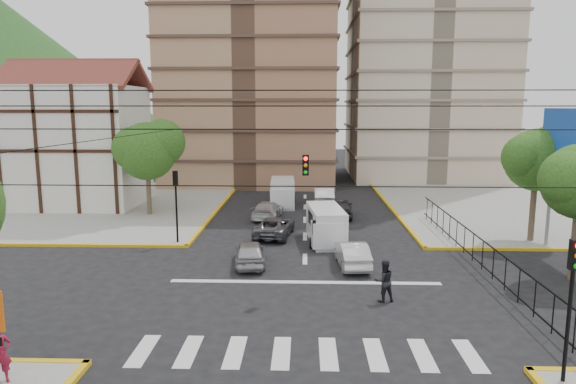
{
  "coord_description": "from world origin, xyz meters",
  "views": [
    {
      "loc": [
        -0.03,
        -22.41,
        8.33
      ],
      "look_at": [
        -0.89,
        3.58,
        4.0
      ],
      "focal_mm": 32.0,
      "sensor_mm": 36.0,
      "label": 1
    }
  ],
  "objects_px": {
    "traffic_light_se": "(572,287)",
    "van_right_lane": "(326,226)",
    "van_left_lane": "(283,193)",
    "pedestrian_sw_corner": "(0,354)",
    "car_silver_front_left": "(250,253)",
    "car_white_front_right": "(352,254)",
    "traffic_light_nw": "(176,194)",
    "pedestrian_crosswalk": "(384,281)"
  },
  "relations": [
    {
      "from": "traffic_light_nw",
      "to": "car_silver_front_left",
      "type": "relative_size",
      "value": 1.12
    },
    {
      "from": "traffic_light_se",
      "to": "pedestrian_crosswalk",
      "type": "height_order",
      "value": "traffic_light_se"
    },
    {
      "from": "traffic_light_nw",
      "to": "pedestrian_sw_corner",
      "type": "height_order",
      "value": "traffic_light_nw"
    },
    {
      "from": "traffic_light_nw",
      "to": "car_silver_front_left",
      "type": "xyz_separation_m",
      "value": [
        4.86,
        -3.93,
        -2.45
      ]
    },
    {
      "from": "traffic_light_se",
      "to": "van_right_lane",
      "type": "xyz_separation_m",
      "value": [
        -6.51,
        16.28,
        -2.06
      ]
    },
    {
      "from": "pedestrian_sw_corner",
      "to": "traffic_light_se",
      "type": "bearing_deg",
      "value": -39.74
    },
    {
      "from": "van_left_lane",
      "to": "car_silver_front_left",
      "type": "relative_size",
      "value": 1.29
    },
    {
      "from": "van_left_lane",
      "to": "van_right_lane",
      "type": "bearing_deg",
      "value": -77.07
    },
    {
      "from": "van_right_lane",
      "to": "pedestrian_sw_corner",
      "type": "bearing_deg",
      "value": -128.26
    },
    {
      "from": "car_silver_front_left",
      "to": "pedestrian_sw_corner",
      "type": "xyz_separation_m",
      "value": [
        -6.15,
        -12.33,
        0.39
      ]
    },
    {
      "from": "van_left_lane",
      "to": "car_white_front_right",
      "type": "height_order",
      "value": "van_left_lane"
    },
    {
      "from": "car_silver_front_left",
      "to": "car_white_front_right",
      "type": "height_order",
      "value": "car_white_front_right"
    },
    {
      "from": "van_left_lane",
      "to": "pedestrian_sw_corner",
      "type": "distance_m",
      "value": 29.67
    },
    {
      "from": "pedestrian_sw_corner",
      "to": "pedestrian_crosswalk",
      "type": "distance_m",
      "value": 14.49
    },
    {
      "from": "traffic_light_se",
      "to": "traffic_light_nw",
      "type": "bearing_deg",
      "value": 135.0
    },
    {
      "from": "traffic_light_nw",
      "to": "pedestrian_crosswalk",
      "type": "height_order",
      "value": "traffic_light_nw"
    },
    {
      "from": "traffic_light_se",
      "to": "van_left_lane",
      "type": "xyz_separation_m",
      "value": [
        -9.71,
        28.14,
        -2.02
      ]
    },
    {
      "from": "van_right_lane",
      "to": "van_left_lane",
      "type": "height_order",
      "value": "van_left_lane"
    },
    {
      "from": "pedestrian_crosswalk",
      "to": "van_left_lane",
      "type": "bearing_deg",
      "value": -91.32
    },
    {
      "from": "van_left_lane",
      "to": "pedestrian_sw_corner",
      "type": "bearing_deg",
      "value": -106.2
    },
    {
      "from": "van_right_lane",
      "to": "pedestrian_sw_corner",
      "type": "xyz_separation_m",
      "value": [
        -10.39,
        -16.93,
        -0.0
      ]
    },
    {
      "from": "car_white_front_right",
      "to": "car_silver_front_left",
      "type": "bearing_deg",
      "value": -5.17
    },
    {
      "from": "traffic_light_se",
      "to": "van_left_lane",
      "type": "height_order",
      "value": "traffic_light_se"
    },
    {
      "from": "traffic_light_nw",
      "to": "pedestrian_sw_corner",
      "type": "bearing_deg",
      "value": -94.55
    },
    {
      "from": "car_silver_front_left",
      "to": "car_white_front_right",
      "type": "bearing_deg",
      "value": 172.97
    },
    {
      "from": "van_right_lane",
      "to": "car_silver_front_left",
      "type": "xyz_separation_m",
      "value": [
        -4.23,
        -4.6,
        -0.39
      ]
    },
    {
      "from": "van_left_lane",
      "to": "car_white_front_right",
      "type": "bearing_deg",
      "value": -77.27
    },
    {
      "from": "pedestrian_sw_corner",
      "to": "van_left_lane",
      "type": "bearing_deg",
      "value": 34.03
    },
    {
      "from": "traffic_light_se",
      "to": "pedestrian_sw_corner",
      "type": "height_order",
      "value": "traffic_light_se"
    },
    {
      "from": "car_silver_front_left",
      "to": "pedestrian_crosswalk",
      "type": "bearing_deg",
      "value": 135.0
    },
    {
      "from": "traffic_light_nw",
      "to": "car_silver_front_left",
      "type": "height_order",
      "value": "traffic_light_nw"
    },
    {
      "from": "car_white_front_right",
      "to": "van_right_lane",
      "type": "bearing_deg",
      "value": -80.49
    },
    {
      "from": "traffic_light_se",
      "to": "car_silver_front_left",
      "type": "xyz_separation_m",
      "value": [
        -10.74,
        11.67,
        -2.45
      ]
    },
    {
      "from": "car_white_front_right",
      "to": "pedestrian_sw_corner",
      "type": "bearing_deg",
      "value": 41.86
    },
    {
      "from": "traffic_light_nw",
      "to": "van_right_lane",
      "type": "relative_size",
      "value": 0.88
    },
    {
      "from": "traffic_light_nw",
      "to": "pedestrian_crosswalk",
      "type": "xyz_separation_m",
      "value": [
        11.2,
        -8.93,
        -2.19
      ]
    },
    {
      "from": "traffic_light_se",
      "to": "van_left_lane",
      "type": "relative_size",
      "value": 0.87
    },
    {
      "from": "pedestrian_crosswalk",
      "to": "traffic_light_nw",
      "type": "bearing_deg",
      "value": -53.78
    },
    {
      "from": "traffic_light_se",
      "to": "car_white_front_right",
      "type": "height_order",
      "value": "traffic_light_se"
    },
    {
      "from": "traffic_light_se",
      "to": "car_white_front_right",
      "type": "distance_m",
      "value": 13.04
    },
    {
      "from": "traffic_light_se",
      "to": "van_right_lane",
      "type": "distance_m",
      "value": 17.65
    },
    {
      "from": "pedestrian_sw_corner",
      "to": "traffic_light_nw",
      "type": "bearing_deg",
      "value": 43.49
    }
  ]
}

